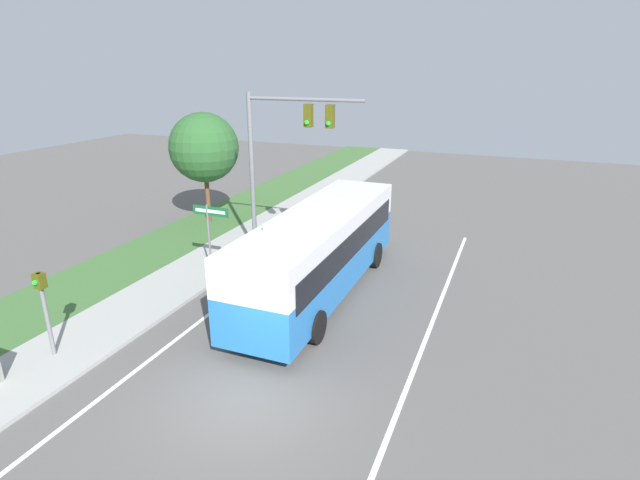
{
  "coord_description": "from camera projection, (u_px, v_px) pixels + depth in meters",
  "views": [
    {
      "loc": [
        5.63,
        -9.26,
        8.07
      ],
      "look_at": [
        -1.1,
        7.45,
        1.73
      ],
      "focal_mm": 28.0,
      "sensor_mm": 36.0,
      "label": 1
    }
  ],
  "objects": [
    {
      "name": "sidewalk",
      "position": [
        70.0,
        348.0,
        14.94
      ],
      "size": [
        2.8,
        80.0,
        0.12
      ],
      "color": "#9E9E99",
      "rests_on": "ground_plane"
    },
    {
      "name": "roadside_tree",
      "position": [
        204.0,
        148.0,
        25.54
      ],
      "size": [
        3.56,
        3.56,
        5.75
      ],
      "color": "brown",
      "rests_on": "grass_verge"
    },
    {
      "name": "bus",
      "position": [
        320.0,
        246.0,
        18.02
      ],
      "size": [
        2.68,
        10.58,
        3.38
      ],
      "color": "#236BB7",
      "rests_on": "ground_plane"
    },
    {
      "name": "street_sign",
      "position": [
        210.0,
        227.0,
        19.44
      ],
      "size": [
        1.57,
        0.08,
        2.98
      ],
      "color": "slate",
      "rests_on": "ground_plane"
    },
    {
      "name": "lane_divider_far",
      "position": [
        388.0,
        435.0,
        11.5
      ],
      "size": [
        0.14,
        30.0,
        0.01
      ],
      "color": "silver",
      "rests_on": "ground_plane"
    },
    {
      "name": "ground_plane",
      "position": [
        251.0,
        398.0,
        12.77
      ],
      "size": [
        80.0,
        80.0,
        0.0
      ],
      "primitive_type": "plane",
      "color": "#565451"
    },
    {
      "name": "signal_gantry",
      "position": [
        281.0,
        145.0,
        20.61
      ],
      "size": [
        5.11,
        0.41,
        7.03
      ],
      "color": "slate",
      "rests_on": "ground_plane"
    },
    {
      "name": "pedestrian_signal",
      "position": [
        43.0,
        300.0,
        13.95
      ],
      "size": [
        0.28,
        0.34,
        2.67
      ],
      "color": "slate",
      "rests_on": "ground_plane"
    },
    {
      "name": "lane_divider_near",
      "position": [
        139.0,
        368.0,
        14.04
      ],
      "size": [
        0.14,
        30.0,
        0.01
      ],
      "color": "silver",
      "rests_on": "ground_plane"
    }
  ]
}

